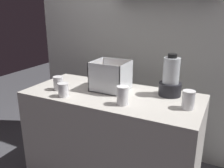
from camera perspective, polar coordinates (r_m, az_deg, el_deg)
name	(u,v)px	position (r m, az deg, el deg)	size (l,w,h in m)	color
counter	(112,143)	(2.09, 0.00, -13.97)	(1.40, 0.64, 0.90)	beige
back_wall_unit	(146,37)	(2.50, 8.21, 11.10)	(2.60, 0.24, 2.50)	silver
carrot_display_bin	(111,81)	(1.96, -0.30, 0.76)	(0.28, 0.25, 0.24)	white
blender_pitcher	(171,79)	(1.87, 13.84, 1.08)	(0.17, 0.17, 0.33)	black
juice_cup_mango_far_left	(59,84)	(2.01, -12.67, 0.06)	(0.09, 0.09, 0.11)	white
juice_cup_beet_left	(63,91)	(1.86, -11.55, -1.54)	(0.08, 0.08, 0.11)	white
juice_cup_carrot_middle	(122,97)	(1.67, 2.52, -3.02)	(0.08, 0.08, 0.13)	white
juice_cup_mango_right	(188,101)	(1.68, 17.75, -3.89)	(0.09, 0.09, 0.13)	white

